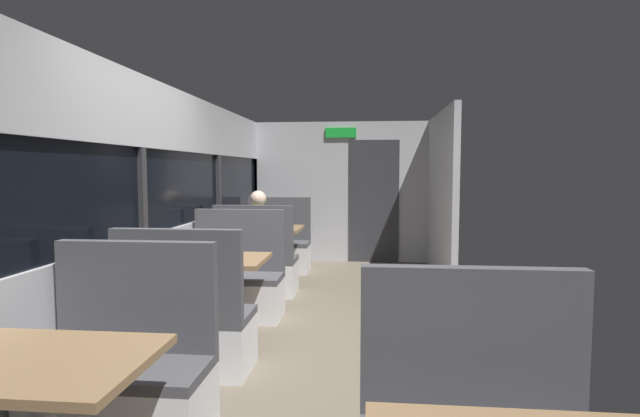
# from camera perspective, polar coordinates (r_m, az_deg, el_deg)

# --- Properties ---
(ground_plane) EXTENTS (3.30, 9.20, 0.02)m
(ground_plane) POSITION_cam_1_polar(r_m,az_deg,el_deg) (4.24, -0.89, -16.54)
(ground_plane) COLOR #665B4C
(carriage_window_panel_left) EXTENTS (0.09, 8.48, 2.30)m
(carriage_window_panel_left) POSITION_cam_1_polar(r_m,az_deg,el_deg) (4.39, -20.10, -1.07)
(carriage_window_panel_left) COLOR #B2B2B7
(carriage_window_panel_left) RESTS_ON ground_plane
(carriage_end_bulkhead) EXTENTS (2.90, 0.11, 2.30)m
(carriage_end_bulkhead) POSITION_cam_1_polar(r_m,az_deg,el_deg) (8.15, 2.83, 1.84)
(carriage_end_bulkhead) COLOR #B2B2B7
(carriage_end_bulkhead) RESTS_ON ground_plane
(carriage_aisle_panel_right) EXTENTS (0.08, 2.40, 2.30)m
(carriage_aisle_panel_right) POSITION_cam_1_polar(r_m,az_deg,el_deg) (7.02, 13.78, 1.39)
(carriage_aisle_panel_right) COLOR #B2B2B7
(carriage_aisle_panel_right) RESTS_ON ground_plane
(dining_table_near_window) EXTENTS (0.90, 0.70, 0.74)m
(dining_table_near_window) POSITION_cam_1_polar(r_m,az_deg,el_deg) (2.44, -29.70, -17.04)
(dining_table_near_window) COLOR #9E9EA3
(dining_table_near_window) RESTS_ON ground_plane
(bench_near_window_facing_entry) EXTENTS (0.95, 0.50, 1.10)m
(bench_near_window_facing_entry) POSITION_cam_1_polar(r_m,az_deg,el_deg) (3.11, -21.63, -18.21)
(bench_near_window_facing_entry) COLOR silver
(bench_near_window_facing_entry) RESTS_ON ground_plane
(dining_table_mid_window) EXTENTS (0.90, 0.70, 0.74)m
(dining_table_mid_window) POSITION_cam_1_polar(r_m,az_deg,el_deg) (4.48, -12.08, -6.86)
(dining_table_mid_window) COLOR #9E9EA3
(dining_table_mid_window) RESTS_ON ground_plane
(bench_mid_window_facing_end) EXTENTS (0.95, 0.50, 1.10)m
(bench_mid_window_facing_end) POSITION_cam_1_polar(r_m,az_deg,el_deg) (3.91, -15.19, -13.28)
(bench_mid_window_facing_end) COLOR silver
(bench_mid_window_facing_end) RESTS_ON ground_plane
(bench_mid_window_facing_entry) EXTENTS (0.95, 0.50, 1.10)m
(bench_mid_window_facing_entry) POSITION_cam_1_polar(r_m,az_deg,el_deg) (5.20, -9.66, -8.75)
(bench_mid_window_facing_entry) COLOR silver
(bench_mid_window_facing_entry) RESTS_ON ground_plane
(dining_table_far_window) EXTENTS (0.90, 0.70, 0.74)m
(dining_table_far_window) POSITION_cam_1_polar(r_m,az_deg,el_deg) (6.71, -6.03, -3.02)
(dining_table_far_window) COLOR #9E9EA3
(dining_table_far_window) RESTS_ON ground_plane
(bench_far_window_facing_end) EXTENTS (0.95, 0.50, 1.10)m
(bench_far_window_facing_end) POSITION_cam_1_polar(r_m,az_deg,el_deg) (6.09, -7.33, -6.78)
(bench_far_window_facing_end) COLOR silver
(bench_far_window_facing_end) RESTS_ON ground_plane
(bench_far_window_facing_entry) EXTENTS (0.95, 0.50, 1.10)m
(bench_far_window_facing_entry) POSITION_cam_1_polar(r_m,az_deg,el_deg) (7.43, -4.92, -4.70)
(bench_far_window_facing_entry) COLOR silver
(bench_far_window_facing_entry) RESTS_ON ground_plane
(seated_passenger) EXTENTS (0.47, 0.55, 1.26)m
(seated_passenger) POSITION_cam_1_polar(r_m,az_deg,el_deg) (6.12, -7.20, -4.73)
(seated_passenger) COLOR #26262D
(seated_passenger) RESTS_ON ground_plane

